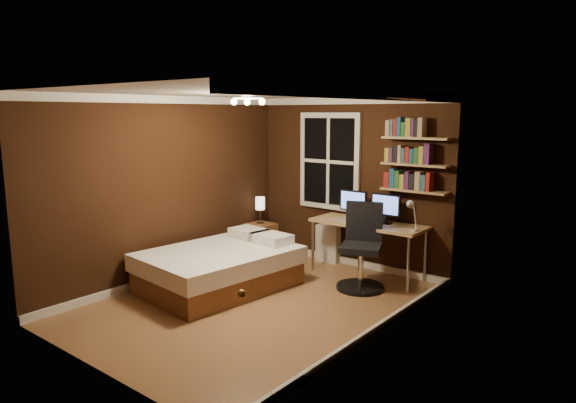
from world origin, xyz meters
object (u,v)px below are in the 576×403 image
Objects in this scene: nightstand at (260,239)px; radiator at (328,244)px; bed at (221,268)px; monitor_left at (353,205)px; office_chair at (362,255)px; bedside_lamp at (260,210)px; desk_lamp at (412,215)px; desk at (368,227)px; monitor_right at (386,209)px.

radiator is at bearing 23.82° from nightstand.
bed is at bearing -61.30° from nightstand.
monitor_left is 0.38× the size of office_chair.
monitor_left is (1.59, 0.22, 0.72)m from nightstand.
bedside_lamp is 0.39× the size of office_chair.
desk_lamp is (1.96, 1.51, 0.71)m from bed.
office_chair is (1.01, -0.71, 0.16)m from radiator.
monitor_left is at bearing 108.71° from office_chair.
radiator is 0.51× the size of office_chair.
desk_lamp is at bearing -11.46° from desk.
bedside_lamp reaches higher than bed.
bed is 2.09m from monitor_left.
desk is (0.81, -0.22, 0.42)m from radiator.
monitor_left is at bearing 67.81° from bed.
monitor_left is at bearing -14.70° from radiator.
bedside_lamp is 1.22m from radiator.
bed is 2.11m from desk.
office_chair is at bearing -4.23° from nightstand.
bed is at bearing -162.80° from office_chair.
bedside_lamp is 1.89m from desk.
monitor_left is 1.00× the size of monitor_right.
monitor_right is 0.98× the size of desk_lamp.
monitor_right is 0.78m from office_chair.
bedside_lamp is 0.76× the size of radiator.
monitor_right is (0.23, 0.08, 0.27)m from desk.
monitor_right is 0.38× the size of office_chair.
office_chair is (1.43, 1.16, 0.17)m from bed.
monitor_left is at bearing 164.57° from desk.
monitor_left reaches higher than bedside_lamp.
radiator is at bearing 123.02° from office_chair.
nightstand is 0.90× the size of radiator.
desk is 0.79m from desk_lamp.
bedside_lamp is at bearing -161.53° from radiator.
bedside_lamp is 0.27× the size of desk.
desk is at bearing -160.20° from monitor_right.
monitor_left and monitor_right have the same top height.
nightstand is 1.13m from radiator.
bed is 3.98× the size of nightstand.
desk is (1.89, 0.14, -0.02)m from bedside_lamp.
monitor_right is 0.55m from desk_lamp.
bed is at bearing -142.42° from desk_lamp.
bed is 1.71m from bedside_lamp.
desk_lamp is (2.61, -0.01, 0.26)m from bedside_lamp.
desk_lamp reaches higher than monitor_left.
nightstand is (-0.65, 1.51, -0.02)m from bed.
monitor_left reaches higher than office_chair.
radiator is (1.07, 0.36, -0.45)m from bedside_lamp.
bedside_lamp is at bearing -172.05° from monitor_left.
desk_lamp is (0.73, -0.15, 0.28)m from desk.
radiator reaches higher than nightstand.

